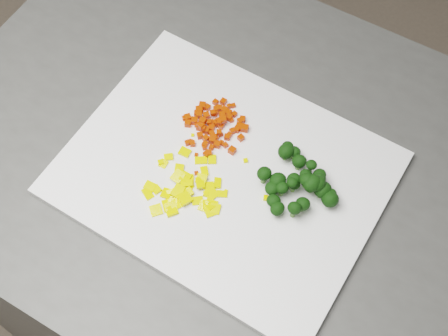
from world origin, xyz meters
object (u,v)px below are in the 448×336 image
Objects in this scene: cutting_board at (224,173)px; carrot_pile at (215,124)px; broccoli_pile at (301,178)px; counter_block at (241,262)px; pepper_pile at (185,183)px.

carrot_pile is at bearing 134.58° from cutting_board.
broccoli_pile reaches higher than cutting_board.
pepper_pile reaches higher than counter_block.
pepper_pile is (-0.03, -0.05, 0.01)m from cutting_board.
cutting_board is at bearing -119.02° from counter_block.
broccoli_pile is (0.14, 0.10, 0.02)m from pepper_pile.
pepper_pile is at bearing -121.22° from counter_block.
broccoli_pile is (0.16, -0.01, 0.01)m from carrot_pile.
broccoli_pile is (0.11, 0.04, 0.04)m from cutting_board.
carrot_pile is 0.11m from pepper_pile.
carrot_pile is 0.17m from broccoli_pile.
cutting_board is at bearing -45.42° from carrot_pile.
counter_block is 0.46m from cutting_board.
cutting_board is 3.88× the size of pepper_pile.
pepper_pile reaches higher than cutting_board.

